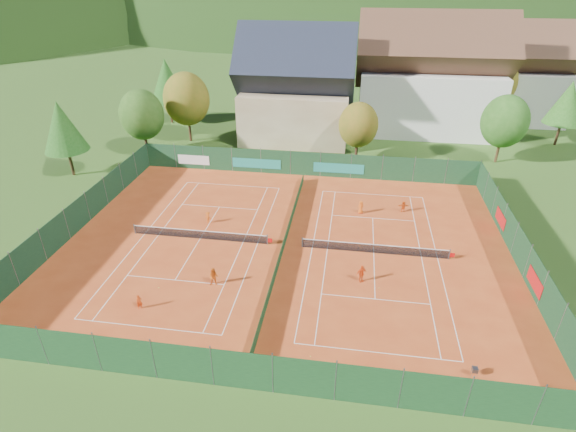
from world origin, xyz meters
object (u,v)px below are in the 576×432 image
(player_right_near, at_px, (361,273))
(player_right_far_b, at_px, (403,206))
(chalet, at_px, (297,92))
(ball_hopper, at_px, (475,370))
(hotel_block_a, at_px, (429,82))
(hotel_block_b, at_px, (512,79))
(player_left_mid, at_px, (214,277))
(player_left_far, at_px, (208,217))
(player_left_near, at_px, (139,302))
(player_right_far_a, at_px, (361,207))

(player_right_near, distance_m, player_right_far_b, 13.27)
(chalet, height_order, ball_hopper, chalet)
(hotel_block_a, xyz_separation_m, player_right_far_b, (-4.92, -27.72, -6.78))
(hotel_block_b, bearing_deg, player_right_far_b, -117.90)
(hotel_block_a, bearing_deg, ball_hopper, -92.48)
(hotel_block_a, xyz_separation_m, ball_hopper, (-2.12, -48.96, -6.83))
(chalet, xyz_separation_m, player_right_near, (9.89, -34.31, -5.85))
(player_left_mid, xyz_separation_m, player_right_near, (11.54, 2.20, -0.01))
(player_left_far, bearing_deg, player_left_near, 102.08)
(hotel_block_b, height_order, ball_hopper, hotel_block_b)
(ball_hopper, bearing_deg, player_right_far_a, 109.43)
(player_left_near, height_order, player_right_far_a, player_right_far_a)
(player_left_far, bearing_deg, player_right_near, 170.92)
(player_left_mid, bearing_deg, ball_hopper, -29.04)
(player_left_near, bearing_deg, hotel_block_a, 23.20)
(hotel_block_b, bearing_deg, player_right_far_a, -122.36)
(hotel_block_a, xyz_separation_m, hotel_block_b, (14.00, 8.00, -0.76))
(hotel_block_a, height_order, player_right_far_a, hotel_block_a)
(ball_hopper, xyz_separation_m, player_right_far_a, (-7.14, 20.25, 0.14))
(hotel_block_b, relative_size, player_right_near, 11.13)
(hotel_block_a, distance_m, player_right_far_b, 28.96)
(player_left_mid, relative_size, player_left_far, 1.31)
(player_left_near, height_order, player_right_far_b, player_left_near)
(hotel_block_a, bearing_deg, player_left_near, -118.74)
(player_left_far, distance_m, player_right_far_b, 19.92)
(hotel_block_b, relative_size, player_left_near, 14.13)
(player_right_far_a, bearing_deg, player_left_mid, 23.59)
(player_left_far, bearing_deg, hotel_block_b, -115.96)
(player_left_near, bearing_deg, player_right_near, -18.43)
(chalet, bearing_deg, hotel_block_b, 22.99)
(hotel_block_b, bearing_deg, ball_hopper, -105.80)
(hotel_block_a, distance_m, player_left_far, 41.41)
(player_right_far_b, bearing_deg, player_left_far, 4.38)
(chalet, height_order, hotel_block_b, chalet)
(player_left_far, xyz_separation_m, player_right_far_b, (19.22, 5.23, 0.00))
(player_right_far_a, bearing_deg, chalet, -93.68)
(chalet, xyz_separation_m, player_left_near, (-6.27, -40.08, -6.01))
(hotel_block_a, height_order, player_left_mid, hotel_block_a)
(ball_hopper, xyz_separation_m, player_left_near, (-23.15, 2.88, 0.06))
(player_left_near, xyz_separation_m, player_left_far, (1.13, 13.12, -0.01))
(player_left_near, bearing_deg, player_left_mid, -0.43)
(hotel_block_a, height_order, hotel_block_b, hotel_block_a)
(player_left_near, bearing_deg, hotel_block_b, 15.95)
(hotel_block_b, xyz_separation_m, ball_hopper, (-16.12, -56.96, -6.06))
(chalet, height_order, player_right_far_b, chalet)
(hotel_block_a, distance_m, hotel_block_b, 16.14)
(player_left_far, bearing_deg, player_right_far_b, -147.78)
(player_left_far, height_order, player_right_near, player_right_near)
(chalet, relative_size, player_left_mid, 10.32)
(player_right_near, bearing_deg, hotel_block_b, 32.85)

